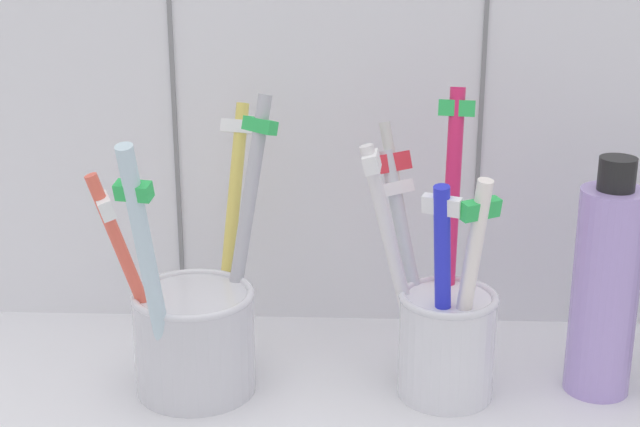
{
  "coord_description": "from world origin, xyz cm",
  "views": [
    {
      "loc": [
        2.32,
        -55.08,
        32.82
      ],
      "look_at": [
        0.0,
        -0.1,
        14.01
      ],
      "focal_mm": 54.51,
      "sensor_mm": 36.0,
      "label": 1
    }
  ],
  "objects": [
    {
      "name": "soap_bottle",
      "position": [
        17.67,
        1.0,
        9.03
      ],
      "size": [
        4.11,
        4.11,
        15.39
      ],
      "color": "#AE93DD",
      "rests_on": "counter_slab"
    },
    {
      "name": "counter_slab",
      "position": [
        0.0,
        0.0,
        1.0
      ],
      "size": [
        64.0,
        22.0,
        2.0
      ],
      "primitive_type": "cube",
      "color": "silver",
      "rests_on": "ground"
    },
    {
      "name": "toothbrush_cup_right",
      "position": [
        7.65,
        0.17,
        6.94
      ],
      "size": [
        8.78,
        9.19,
        18.91
      ],
      "color": "white",
      "rests_on": "counter_slab"
    },
    {
      "name": "tile_wall_back",
      "position": [
        0.0,
        12.0,
        22.5
      ],
      "size": [
        64.0,
        2.2,
        45.0
      ],
      "color": "white",
      "rests_on": "ground"
    },
    {
      "name": "toothbrush_cup_left",
      "position": [
        -7.92,
        -0.02,
        6.3
      ],
      "size": [
        10.96,
        14.87,
        18.37
      ],
      "color": "silver",
      "rests_on": "counter_slab"
    }
  ]
}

